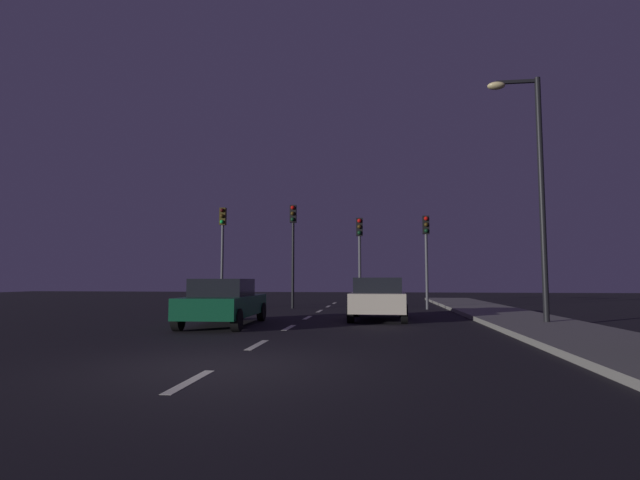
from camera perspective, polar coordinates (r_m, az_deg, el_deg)
The scene contains 16 objects.
ground_plane at distance 15.11m, azimuth -3.31°, elevation -10.24°, with size 80.00×80.00×0.00m, color black.
sidewalk_curb_right at distance 15.63m, azimuth 25.28°, elevation -9.33°, with size 3.00×40.00×0.15m, color gray.
lane_stripe_nearest at distance 7.26m, azimuth -15.33°, elevation -16.02°, with size 0.16×1.60×0.01m, color silver.
lane_stripe_second at distance 10.83m, azimuth -7.54°, elevation -12.36°, with size 0.16×1.60×0.01m, color silver.
lane_stripe_third at distance 14.52m, azimuth -3.74°, elevation -10.44°, with size 0.16×1.60×0.01m, color silver.
lane_stripe_fourth at distance 18.25m, azimuth -1.51°, elevation -9.29°, with size 0.16×1.60×0.01m, color silver.
lane_stripe_fifth at distance 22.01m, azimuth -0.05°, elevation -8.52°, with size 0.16×1.60×0.01m, color silver.
lane_stripe_sixth at distance 25.78m, azimuth 0.99°, elevation -7.97°, with size 0.16×1.60×0.01m, color silver.
lane_stripe_seventh at distance 29.55m, azimuth 1.75°, elevation -7.56°, with size 0.16×1.60×0.01m, color silver.
traffic_signal_far_left at distance 25.05m, azimuth -11.63°, elevation 0.28°, with size 0.32×0.38×5.16m.
traffic_signal_center_left at distance 24.14m, azimuth -3.26°, elevation 0.48°, with size 0.32×0.38×5.23m.
traffic_signal_center_right at distance 23.74m, azimuth 4.77°, elevation -0.54°, with size 0.32×0.38×4.51m.
traffic_signal_far_right at distance 23.84m, azimuth 12.63°, elevation -0.37°, with size 0.32×0.38×4.57m.
car_stopped_ahead at distance 17.31m, azimuth 7.00°, elevation -6.97°, with size 2.08×3.85×1.51m.
car_adjacent_lane at distance 15.35m, azimuth -11.44°, elevation -7.26°, with size 2.07×4.59×1.46m.
street_lamp_right at distance 16.53m, azimuth 24.27°, elevation 6.92°, with size 1.64×0.36×7.89m.
Camera 1 is at (2.66, -7.80, 1.44)m, focal length 26.67 mm.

